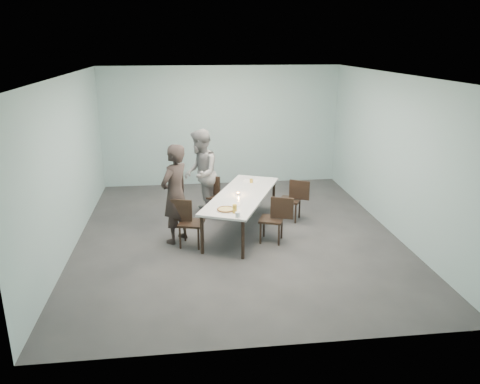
{
  "coord_description": "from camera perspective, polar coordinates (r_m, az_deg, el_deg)",
  "views": [
    {
      "loc": [
        -0.97,
        -8.28,
        3.56
      ],
      "look_at": [
        0.0,
        -0.42,
        1.0
      ],
      "focal_mm": 35.0,
      "sensor_mm": 36.0,
      "label": 1
    }
  ],
  "objects": [
    {
      "name": "table",
      "position": [
        9.03,
        0.22,
        -0.6
      ],
      "size": [
        1.85,
        2.74,
        0.75
      ],
      "rotation": [
        0.0,
        0.0,
        -0.41
      ],
      "color": "white",
      "rests_on": "ground"
    },
    {
      "name": "tealight",
      "position": [
        8.96,
        -0.19,
        -0.24
      ],
      "size": [
        0.06,
        0.06,
        0.05
      ],
      "color": "silver",
      "rests_on": "table"
    },
    {
      "name": "chair_far_right",
      "position": [
        9.69,
        6.58,
        -0.62
      ],
      "size": [
        0.65,
        0.57,
        0.87
      ],
      "rotation": [
        0.0,
        0.0,
        2.66
      ],
      "color": "black",
      "rests_on": "ground"
    },
    {
      "name": "amber_tumbler",
      "position": [
        9.74,
        1.39,
        1.38
      ],
      "size": [
        0.07,
        0.07,
        0.08
      ],
      "primitive_type": "cylinder",
      "color": "gold",
      "rests_on": "table"
    },
    {
      "name": "water_tumbler",
      "position": [
        7.82,
        -0.28,
        -2.79
      ],
      "size": [
        0.08,
        0.08,
        0.09
      ],
      "primitive_type": "cylinder",
      "color": "silver",
      "rests_on": "table"
    },
    {
      "name": "ground",
      "position": [
        9.07,
        -0.33,
        -5.21
      ],
      "size": [
        7.0,
        7.0,
        0.0
      ],
      "primitive_type": "plane",
      "color": "#333335",
      "rests_on": "ground"
    },
    {
      "name": "side_plate",
      "position": [
        8.44,
        -0.49,
        -1.51
      ],
      "size": [
        0.18,
        0.18,
        0.01
      ],
      "primitive_type": "cylinder",
      "color": "white",
      "rests_on": "table"
    },
    {
      "name": "beer_glass",
      "position": [
        8.01,
        -0.65,
        -2.06
      ],
      "size": [
        0.08,
        0.08,
        0.15
      ],
      "primitive_type": "cylinder",
      "color": "gold",
      "rests_on": "table"
    },
    {
      "name": "chair_near_left",
      "position": [
        8.49,
        -6.5,
        -3.33
      ],
      "size": [
        0.65,
        0.52,
        0.87
      ],
      "rotation": [
        0.0,
        0.0,
        -0.28
      ],
      "color": "black",
      "rests_on": "ground"
    },
    {
      "name": "room_shell",
      "position": [
        8.48,
        -0.35,
        7.48
      ],
      "size": [
        6.02,
        7.02,
        3.01
      ],
      "color": "#95B7BB",
      "rests_on": "ground"
    },
    {
      "name": "diner_far",
      "position": [
        9.79,
        -4.84,
        2.24
      ],
      "size": [
        0.78,
        0.96,
        1.85
      ],
      "primitive_type": "imported",
      "rotation": [
        0.0,
        0.0,
        -1.66
      ],
      "color": "slate",
      "rests_on": "ground"
    },
    {
      "name": "menu",
      "position": [
        9.86,
        1.26,
        1.36
      ],
      "size": [
        0.36,
        0.32,
        0.01
      ],
      "primitive_type": "cube",
      "rotation": [
        0.0,
        0.0,
        -0.41
      ],
      "color": "silver",
      "rests_on": "table"
    },
    {
      "name": "diner_near",
      "position": [
        8.56,
        -7.92,
        -0.24
      ],
      "size": [
        0.76,
        0.8,
        1.84
      ],
      "primitive_type": "imported",
      "rotation": [
        0.0,
        0.0,
        -2.23
      ],
      "color": "black",
      "rests_on": "ground"
    },
    {
      "name": "pizza",
      "position": [
        8.14,
        -1.71,
        -2.15
      ],
      "size": [
        0.34,
        0.34,
        0.04
      ],
      "color": "white",
      "rests_on": "table"
    },
    {
      "name": "chair_near_right",
      "position": [
        8.61,
        4.4,
        -2.96
      ],
      "size": [
        0.65,
        0.54,
        0.87
      ],
      "rotation": [
        0.0,
        0.0,
        2.78
      ],
      "color": "black",
      "rests_on": "ground"
    },
    {
      "name": "chair_far_left",
      "position": [
        9.89,
        -2.98,
        -0.13
      ],
      "size": [
        0.64,
        0.57,
        0.87
      ],
      "rotation": [
        0.0,
        0.0,
        -0.52
      ],
      "color": "black",
      "rests_on": "ground"
    }
  ]
}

